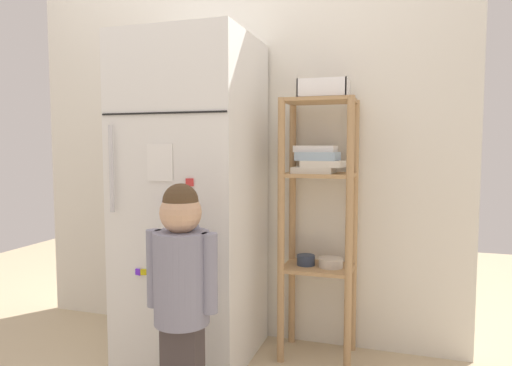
# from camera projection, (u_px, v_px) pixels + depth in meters

# --- Properties ---
(ground_plane) EXTENTS (6.00, 6.00, 0.00)m
(ground_plane) POSITION_uv_depth(u_px,v_px,m) (213.00, 357.00, 2.38)
(ground_plane) COLOR tan
(kitchen_wall_back) EXTENTS (2.57, 0.03, 2.14)m
(kitchen_wall_back) POSITION_uv_depth(u_px,v_px,m) (236.00, 151.00, 2.63)
(kitchen_wall_back) COLOR silver
(kitchen_wall_back) RESTS_ON ground
(refrigerator) EXTENTS (0.64, 0.64, 1.64)m
(refrigerator) POSITION_uv_depth(u_px,v_px,m) (192.00, 199.00, 2.37)
(refrigerator) COLOR white
(refrigerator) RESTS_ON ground
(child_standing) EXTENTS (0.31, 0.23, 0.95)m
(child_standing) POSITION_uv_depth(u_px,v_px,m) (182.00, 277.00, 1.82)
(child_standing) COLOR #443C3C
(child_standing) RESTS_ON ground
(pantry_shelf_unit) EXTENTS (0.37, 0.28, 1.33)m
(pantry_shelf_unit) POSITION_uv_depth(u_px,v_px,m) (319.00, 201.00, 2.33)
(pantry_shelf_unit) COLOR tan
(pantry_shelf_unit) RESTS_ON ground
(fruit_bin) EXTENTS (0.24, 0.17, 0.09)m
(fruit_bin) POSITION_uv_depth(u_px,v_px,m) (325.00, 91.00, 2.28)
(fruit_bin) COLOR white
(fruit_bin) RESTS_ON pantry_shelf_unit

